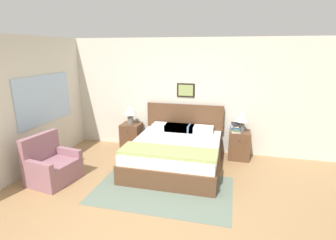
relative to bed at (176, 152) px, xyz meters
The scene contains 15 objects.
ground_plane 1.91m from the bed, 95.70° to the right, with size 16.00×16.00×0.00m, color #99754C.
wall_back 1.46m from the bed, 100.09° to the left, with size 7.48×0.09×2.60m.
wall_left 2.96m from the bed, behind, with size 0.08×5.30×2.60m.
area_rug_main 1.02m from the bed, 90.59° to the right, with size 2.34×1.49×0.01m.
bed is the anchor object (origin of this frame).
armchair 2.36m from the bed, 150.95° to the right, with size 0.80×0.89×0.87m.
nightstand_near_window 1.47m from the bed, 149.31° to the left, with size 0.45×0.47×0.62m.
nightstand_by_door 1.47m from the bed, 30.63° to the left, with size 0.45×0.47×0.62m.
table_lamp_near_window 1.59m from the bed, 149.76° to the left, with size 0.28×0.28×0.47m.
table_lamp_by_door 1.60m from the bed, 30.00° to the left, with size 0.28×0.28×0.47m.
book_thick_bottom 1.40m from the bed, 31.21° to the left, with size 0.22×0.26×0.04m.
book_hardcover_middle 1.41m from the bed, 31.21° to the left, with size 0.18×0.27×0.04m.
book_novel_upper 1.42m from the bed, 31.21° to the left, with size 0.22×0.22×0.04m.
book_slim_near_top 1.43m from the bed, 31.21° to the left, with size 0.17×0.25×0.04m.
book_paperback_top 1.44m from the bed, 31.21° to the left, with size 0.20×0.30×0.03m.
Camera 1 is at (1.24, -3.00, 2.35)m, focal length 28.00 mm.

